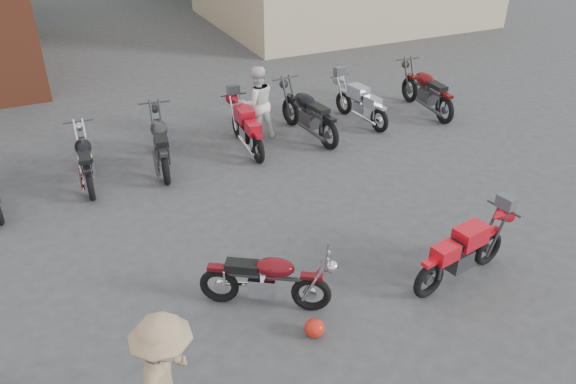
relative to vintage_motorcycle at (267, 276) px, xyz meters
name	(u,v)px	position (x,y,z in m)	size (l,w,h in m)	color
ground	(340,298)	(1.00, -0.29, -0.52)	(90.00, 90.00, 0.00)	#353538
vintage_motorcycle	(267,276)	(0.00, 0.00, 0.00)	(1.78, 0.59, 1.03)	#5A0B10
sportbike	(464,250)	(2.84, -0.65, 0.01)	(1.81, 0.60, 1.05)	red
helmet	(314,328)	(0.33, -0.79, -0.39)	(0.27, 0.27, 0.25)	red
person_light	(257,103)	(2.04, 5.31, 0.31)	(0.81, 0.63, 1.66)	silver
person_tan	(167,383)	(-1.74, -1.52, 0.33)	(1.10, 0.63, 1.70)	#9D8061
row_bike_2	(85,157)	(-1.75, 4.77, 0.02)	(1.86, 0.61, 1.08)	black
row_bike_3	(161,140)	(-0.27, 4.84, 0.08)	(2.04, 0.67, 1.19)	#232426
row_bike_4	(247,126)	(1.60, 4.86, 0.02)	(1.87, 0.62, 1.08)	#B00E1E
row_bike_5	(308,110)	(3.11, 4.92, 0.10)	(2.14, 0.71, 1.24)	black
row_bike_6	(361,101)	(4.61, 5.11, 0.01)	(1.83, 0.60, 1.06)	#9595A2
row_bike_7	(427,88)	(6.45, 5.00, 0.10)	(2.12, 0.70, 1.23)	#540A0B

